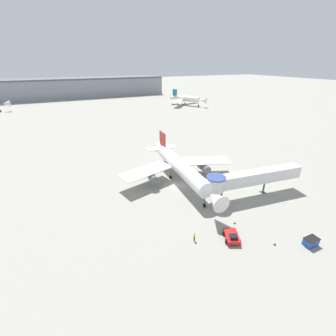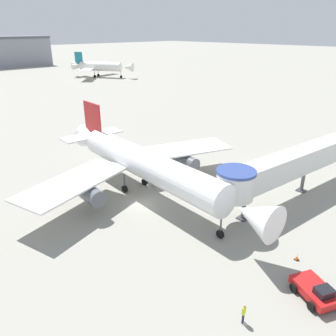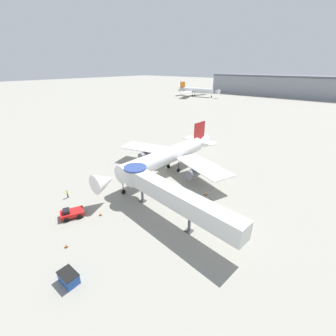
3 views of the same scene
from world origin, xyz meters
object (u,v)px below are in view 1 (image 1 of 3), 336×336
jet_bridge (249,178)px  pushback_tug_red (232,236)px  background_jet_teal_tail (186,99)px  ground_crew_marshaller (194,236)px  main_airplane (180,167)px  traffic_cone_near_nose (235,222)px  service_container_blue (311,242)px  traffic_cone_starboard_wing (223,175)px  traffic_cone_apron_front (275,243)px

jet_bridge → pushback_tug_red: jet_bridge is taller
jet_bridge → background_jet_teal_tail: bearing=74.4°
jet_bridge → ground_crew_marshaller: (-18.44, -7.24, -3.70)m
main_airplane → traffic_cone_near_nose: bearing=-82.1°
jet_bridge → traffic_cone_near_nose: (-9.00, -6.69, -4.37)m
main_airplane → ground_crew_marshaller: size_ratio=20.00×
service_container_blue → traffic_cone_near_nose: (-7.93, 9.87, -0.39)m
jet_bridge → traffic_cone_starboard_wing: 11.10m
ground_crew_marshaller → background_jet_teal_tail: size_ratio=0.06×
traffic_cone_starboard_wing → jet_bridge: bearing=-97.1°
service_container_blue → traffic_cone_apron_front: 6.04m
jet_bridge → traffic_cone_apron_front: jet_bridge is taller
traffic_cone_starboard_wing → pushback_tug_red: bearing=-124.3°
main_airplane → background_jet_teal_tail: background_jet_teal_tail is taller
jet_bridge → traffic_cone_starboard_wing: bearing=90.0°
main_airplane → background_jet_teal_tail: size_ratio=1.28×
main_airplane → traffic_cone_starboard_wing: main_airplane is taller
ground_crew_marshaller → background_jet_teal_tail: (64.49, 117.41, 3.54)m
traffic_cone_apron_front → jet_bridge: bearing=65.0°
jet_bridge → traffic_cone_near_nose: bearing=-136.3°
main_airplane → background_jet_teal_tail: bearing=62.8°
jet_bridge → traffic_cone_apron_front: 16.07m
pushback_tug_red → service_container_blue: 13.16m
ground_crew_marshaller → traffic_cone_starboard_wing: bearing=-151.1°
service_container_blue → traffic_cone_starboard_wing: service_container_blue is taller
service_container_blue → jet_bridge: bearing=86.3°
traffic_cone_starboard_wing → traffic_cone_apron_front: (-7.80, -24.18, -0.07)m
jet_bridge → traffic_cone_near_nose: size_ratio=37.17×
jet_bridge → traffic_cone_starboard_wing: jet_bridge is taller
pushback_tug_red → traffic_cone_apron_front: pushback_tug_red is taller
main_airplane → traffic_cone_starboard_wing: size_ratio=42.63×
jet_bridge → traffic_cone_apron_front: bearing=-107.9°
traffic_cone_near_nose → ground_crew_marshaller: ground_crew_marshaller is taller
pushback_tug_red → traffic_cone_starboard_wing: 24.21m
pushback_tug_red → ground_crew_marshaller: size_ratio=2.51×
traffic_cone_near_nose → traffic_cone_apron_front: traffic_cone_apron_front is taller
traffic_cone_starboard_wing → background_jet_teal_tail: bearing=65.9°
traffic_cone_apron_front → ground_crew_marshaller: bearing=150.4°
main_airplane → service_container_blue: 31.12m
main_airplane → pushback_tug_red: bearing=-91.3°
service_container_blue → traffic_cone_near_nose: service_container_blue is taller
main_airplane → service_container_blue: (9.60, -29.40, -3.46)m
pushback_tug_red → traffic_cone_starboard_wing: (13.64, 20.00, -0.34)m
traffic_cone_near_nose → background_jet_teal_tail: background_jet_teal_tail is taller
traffic_cone_near_nose → traffic_cone_starboard_wing: 19.73m
main_airplane → traffic_cone_starboard_wing: bearing=-9.6°
traffic_cone_apron_front → background_jet_teal_tail: size_ratio=0.02×
service_container_blue → traffic_cone_apron_front: size_ratio=3.82×
background_jet_teal_tail → traffic_cone_near_nose: bearing=-145.2°
service_container_blue → traffic_cone_starboard_wing: 26.82m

